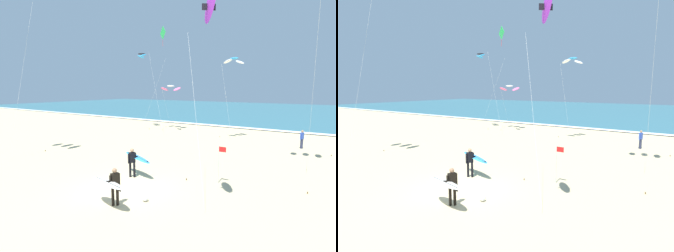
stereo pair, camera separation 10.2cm
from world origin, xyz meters
TOP-DOWN VIEW (x-y plane):
  - ground_plane at (0.00, 0.00)m, footprint 160.00×160.00m
  - ocean_water at (0.00, 54.14)m, footprint 160.00×60.00m
  - shoreline_foam at (0.00, 24.44)m, footprint 160.00×1.29m
  - surfer_lead at (1.05, -1.83)m, footprint 2.21×1.11m
  - surfer_trailing at (-0.86, 1.88)m, footprint 2.52×1.22m
  - kite_arc_cobalt_near at (-0.54, 16.13)m, footprint 2.48×2.44m
  - kite_arc_ivory_mid at (-9.66, 18.78)m, footprint 2.76×2.38m
  - kite_diamond_emerald_low at (-8.09, 14.83)m, footprint 4.31×2.59m
  - kite_delta_violet_outer at (4.72, -0.15)m, footprint 3.40×3.87m
  - kite_arc_charcoal_extra at (-13.06, 17.35)m, footprint 3.24×3.36m
  - bystander_blue_top at (5.95, 15.63)m, footprint 0.28×0.47m
  - lifeguard_flag at (3.68, 3.61)m, footprint 0.44×0.05m
  - beach_ball at (1.90, -0.57)m, footprint 0.28×0.28m

SIDE VIEW (x-z plane):
  - ground_plane at x=0.00m, z-range 0.00..0.00m
  - ocean_water at x=0.00m, z-range 0.00..0.08m
  - shoreline_foam at x=0.00m, z-range 0.08..0.09m
  - beach_ball at x=1.90m, z-range 0.00..0.28m
  - bystander_blue_top at x=5.95m, z-range 0.02..1.61m
  - surfer_lead at x=1.05m, z-range 0.19..1.90m
  - surfer_trailing at x=-0.86m, z-range 0.20..1.90m
  - lifeguard_flag at x=3.68m, z-range 0.22..2.32m
  - kite_arc_ivory_mid at x=-9.66m, z-range 2.39..7.87m
  - kite_arc_cobalt_near at x=-0.54m, z-range 3.71..11.79m
  - kite_delta_violet_outer at x=4.72m, z-range 3.76..12.79m
  - kite_arc_charcoal_extra at x=-13.06m, z-range 4.42..13.86m
  - kite_diamond_emerald_low at x=-8.09m, z-range 4.78..16.43m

